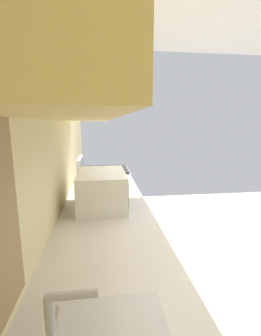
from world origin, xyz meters
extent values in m
plane|color=beige|center=(0.00, 0.00, 0.00)|extent=(6.07, 6.07, 0.00)
cube|color=beige|center=(0.00, 1.53, 1.31)|extent=(3.91, 0.12, 2.61)
cube|color=#F2DA7A|center=(-0.37, 1.15, 0.45)|extent=(3.01, 0.64, 0.91)
cube|color=beige|center=(-0.37, 1.15, 0.92)|extent=(3.04, 0.67, 0.02)
cube|color=#332819|center=(-0.59, 0.83, 0.45)|extent=(0.01, 0.01, 0.84)
cube|color=#332819|center=(-0.16, 0.83, 0.45)|extent=(0.01, 0.01, 0.84)
cube|color=#332819|center=(0.27, 0.83, 0.45)|extent=(0.01, 0.01, 0.84)
cube|color=#332819|center=(0.70, 0.83, 0.45)|extent=(0.01, 0.01, 0.84)
cube|color=#F5D77C|center=(-0.37, 1.30, 1.91)|extent=(2.06, 0.35, 0.67)
cube|color=#B7BABF|center=(1.45, 1.14, 0.46)|extent=(0.60, 0.67, 0.93)
cube|color=black|center=(1.45, 0.80, 0.42)|extent=(0.47, 0.01, 0.51)
cube|color=black|center=(1.45, 1.14, 0.94)|extent=(0.57, 0.63, 0.02)
cube|color=#B7BABF|center=(1.45, 1.45, 1.02)|extent=(0.57, 0.04, 0.18)
cylinder|color=#38383D|center=(1.31, 1.02, 0.95)|extent=(0.11, 0.11, 0.01)
cylinder|color=#38383D|center=(1.58, 1.02, 0.95)|extent=(0.11, 0.11, 0.01)
cylinder|color=#38383D|center=(1.31, 1.26, 0.95)|extent=(0.11, 0.11, 0.01)
cylinder|color=#38383D|center=(1.58, 1.26, 0.95)|extent=(0.11, 0.11, 0.01)
cylinder|color=#B7BABF|center=(-1.17, 1.25, 1.17)|extent=(0.02, 0.12, 0.02)
cube|color=white|center=(0.06, 1.17, 1.06)|extent=(0.52, 0.35, 0.27)
cube|color=black|center=(0.02, 0.99, 1.06)|extent=(0.32, 0.01, 0.19)
cube|color=#2D2D33|center=(0.26, 0.99, 1.06)|extent=(0.09, 0.01, 0.19)
camera|label=1|loc=(-1.65, 1.17, 1.56)|focal=24.57mm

